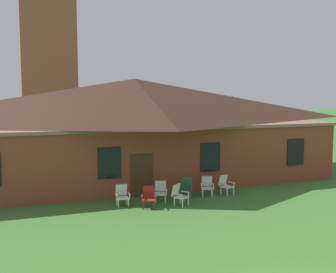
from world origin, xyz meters
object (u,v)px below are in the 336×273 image
lawn_chair_far_side (207,186)px  lawn_chair_left_end (161,191)px  lawn_chair_near_door (149,196)px  lawn_chair_right_end (186,187)px  lawn_chair_under_eave (225,184)px  lawn_chair_middle (179,194)px  lawn_chair_by_porch (122,195)px

lawn_chair_far_side → lawn_chair_left_end: bearing=-174.1°
lawn_chair_near_door → lawn_chair_right_end: 2.57m
lawn_chair_left_end → lawn_chair_under_eave: size_ratio=1.00×
lawn_chair_middle → lawn_chair_under_eave: (2.97, 1.13, 0.00)m
lawn_chair_left_end → lawn_chair_by_porch: bearing=-176.5°
lawn_chair_left_end → lawn_chair_under_eave: same height
lawn_chair_by_porch → lawn_chair_left_end: size_ratio=1.00×
lawn_chair_by_porch → lawn_chair_middle: (2.46, -0.81, 0.00)m
lawn_chair_by_porch → lawn_chair_under_eave: (5.43, 0.32, 0.00)m
lawn_chair_far_side → lawn_chair_under_eave: bearing=-3.2°
lawn_chair_middle → lawn_chair_by_porch: bearing=161.7°
lawn_chair_by_porch → lawn_chair_right_end: (3.34, 0.43, 0.00)m
lawn_chair_middle → lawn_chair_far_side: same height
lawn_chair_near_door → lawn_chair_right_end: size_ratio=1.00×
lawn_chair_right_end → lawn_chair_under_eave: size_ratio=1.00×
lawn_chair_near_door → lawn_chair_middle: 1.42m
lawn_chair_near_door → lawn_chair_middle: size_ratio=1.00×
lawn_chair_left_end → lawn_chair_middle: (0.57, -0.93, 0.00)m
lawn_chair_near_door → lawn_chair_by_porch: bearing=145.5°
lawn_chair_far_side → lawn_chair_under_eave: 1.00m
lawn_chair_near_door → lawn_chair_far_side: size_ratio=1.00×
lawn_chair_by_porch → lawn_chair_under_eave: 5.44m
lawn_chair_near_door → lawn_chair_left_end: 1.19m
lawn_chair_near_door → lawn_chair_far_side: same height
lawn_chair_by_porch → lawn_chair_middle: 2.59m
lawn_chair_left_end → lawn_chair_far_side: (2.55, 0.26, 0.00)m
lawn_chair_middle → lawn_chair_right_end: 1.53m
lawn_chair_by_porch → lawn_chair_middle: size_ratio=1.00×
lawn_chair_by_porch → lawn_chair_near_door: bearing=-34.5°
lawn_chair_by_porch → lawn_chair_far_side: (4.43, 0.38, 0.00)m
lawn_chair_right_end → lawn_chair_under_eave: 2.09m
lawn_chair_middle → lawn_chair_far_side: bearing=31.0°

